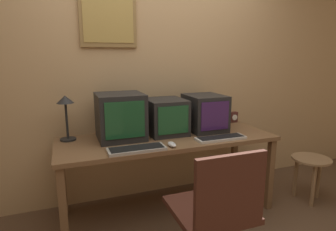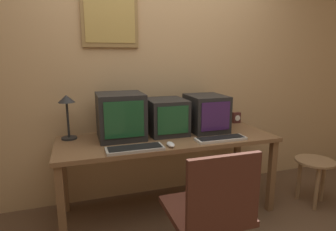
# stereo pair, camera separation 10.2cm
# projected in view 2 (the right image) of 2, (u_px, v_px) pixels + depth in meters

# --- Properties ---
(wall_back) EXTENTS (8.00, 0.08, 2.60)m
(wall_back) POSITION_uv_depth(u_px,v_px,m) (153.00, 69.00, 2.82)
(wall_back) COLOR tan
(wall_back) RESTS_ON ground_plane
(desk) EXTENTS (1.93, 0.69, 0.72)m
(desk) POSITION_uv_depth(u_px,v_px,m) (168.00, 145.00, 2.53)
(desk) COLOR brown
(desk) RESTS_ON ground_plane
(monitor_left) EXTENTS (0.40, 0.40, 0.40)m
(monitor_left) POSITION_uv_depth(u_px,v_px,m) (121.00, 116.00, 2.46)
(monitor_left) COLOR black
(monitor_left) RESTS_ON desk
(monitor_center) EXTENTS (0.34, 0.40, 0.32)m
(monitor_center) POSITION_uv_depth(u_px,v_px,m) (166.00, 116.00, 2.62)
(monitor_center) COLOR black
(monitor_center) RESTS_ON desk
(monitor_right) EXTENTS (0.34, 0.40, 0.35)m
(monitor_right) POSITION_uv_depth(u_px,v_px,m) (206.00, 113.00, 2.72)
(monitor_right) COLOR black
(monitor_right) RESTS_ON desk
(keyboard_main) EXTENTS (0.45, 0.16, 0.03)m
(keyboard_main) POSITION_uv_depth(u_px,v_px,m) (135.00, 149.00, 2.17)
(keyboard_main) COLOR #A8A399
(keyboard_main) RESTS_ON desk
(keyboard_side) EXTENTS (0.45, 0.14, 0.03)m
(keyboard_side) POSITION_uv_depth(u_px,v_px,m) (221.00, 139.00, 2.43)
(keyboard_side) COLOR beige
(keyboard_side) RESTS_ON desk
(mouse_near_keyboard) EXTENTS (0.06, 0.12, 0.04)m
(mouse_near_keyboard) POSITION_uv_depth(u_px,v_px,m) (171.00, 144.00, 2.26)
(mouse_near_keyboard) COLOR silver
(mouse_near_keyboard) RESTS_ON desk
(desk_clock) EXTENTS (0.08, 0.05, 0.12)m
(desk_clock) POSITION_uv_depth(u_px,v_px,m) (236.00, 118.00, 3.04)
(desk_clock) COLOR #4C231E
(desk_clock) RESTS_ON desk
(desk_lamp) EXTENTS (0.14, 0.14, 0.39)m
(desk_lamp) POSITION_uv_depth(u_px,v_px,m) (67.00, 107.00, 2.41)
(desk_lamp) COLOR black
(desk_lamp) RESTS_ON desk
(office_chair) EXTENTS (0.52, 0.52, 0.91)m
(office_chair) POSITION_uv_depth(u_px,v_px,m) (209.00, 224.00, 1.79)
(office_chair) COLOR black
(office_chair) RESTS_ON ground_plane
(side_stool) EXTENTS (0.37, 0.37, 0.45)m
(side_stool) POSITION_uv_depth(u_px,v_px,m) (314.00, 170.00, 2.73)
(side_stool) COLOR #8E6B47
(side_stool) RESTS_ON ground_plane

